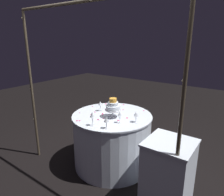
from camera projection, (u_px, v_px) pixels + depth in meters
ground_plane at (112, 163)px, 3.09m from camera, size 12.00×12.00×0.00m
decorative_arch at (86, 72)px, 2.29m from camera, size 2.25×0.06×2.20m
main_table at (112, 140)px, 2.98m from camera, size 1.12×1.12×0.78m
side_table at (168, 175)px, 2.20m from camera, size 0.49×0.49×0.79m
tiered_cake at (113, 106)px, 2.75m from camera, size 0.22×0.22×0.27m
wine_glass_0 at (115, 100)px, 3.18m from camera, size 0.06×0.06×0.15m
wine_glass_1 at (136, 114)px, 2.59m from camera, size 0.06×0.06×0.14m
wine_glass_2 at (106, 120)px, 2.41m from camera, size 0.06×0.06×0.14m
wine_glass_3 at (92, 115)px, 2.48m from camera, size 0.06×0.06×0.18m
wine_glass_4 at (120, 114)px, 2.57m from camera, size 0.06×0.06×0.15m
wine_glass_5 at (100, 104)px, 3.00m from camera, size 0.06×0.06×0.15m
rose_petal_0 at (91, 114)px, 2.88m from camera, size 0.03×0.03×0.00m
rose_petal_1 at (95, 112)px, 2.98m from camera, size 0.04×0.04×0.00m
rose_petal_2 at (80, 121)px, 2.67m from camera, size 0.03×0.04×0.00m
rose_petal_3 at (92, 106)px, 3.23m from camera, size 0.03×0.03×0.00m
rose_petal_4 at (102, 115)px, 2.87m from camera, size 0.04×0.04×0.00m
rose_petal_5 at (77, 121)px, 2.66m from camera, size 0.04×0.03×0.00m
rose_petal_6 at (127, 118)px, 2.75m from camera, size 0.04×0.05×0.00m
rose_petal_7 at (144, 111)px, 3.03m from camera, size 0.03×0.02×0.00m
rose_petal_8 at (123, 105)px, 3.31m from camera, size 0.04×0.04×0.00m
rose_petal_9 at (106, 104)px, 3.35m from camera, size 0.03×0.04×0.00m
rose_petal_10 at (98, 120)px, 2.69m from camera, size 0.04×0.03×0.00m
rose_petal_11 at (114, 110)px, 3.04m from camera, size 0.05×0.04×0.00m
rose_petal_12 at (106, 109)px, 3.12m from camera, size 0.03×0.04×0.00m
rose_petal_13 at (103, 113)px, 2.92m from camera, size 0.04×0.03×0.00m
rose_petal_14 at (116, 112)px, 2.99m from camera, size 0.03×0.04×0.00m
rose_petal_15 at (80, 113)px, 2.94m from camera, size 0.03×0.02×0.00m
rose_petal_16 at (123, 110)px, 3.07m from camera, size 0.03×0.03×0.00m
rose_petal_17 at (118, 120)px, 2.67m from camera, size 0.04×0.04×0.00m
rose_petal_18 at (104, 118)px, 2.74m from camera, size 0.03×0.04×0.00m
rose_petal_19 at (113, 105)px, 3.30m from camera, size 0.03×0.03×0.00m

